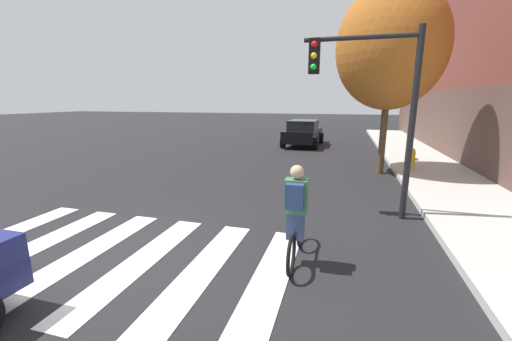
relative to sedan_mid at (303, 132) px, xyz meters
name	(u,v)px	position (x,y,z in m)	size (l,w,h in m)	color
ground_plane	(122,258)	(-1.24, -14.75, -0.79)	(120.00, 120.00, 0.00)	black
crosswalk_stripes	(114,256)	(-1.39, -14.75, -0.78)	(6.15, 3.56, 0.01)	silver
sedan_mid	(303,132)	(0.00, 0.00, 0.00)	(2.22, 4.48, 1.52)	black
cyclist	(296,215)	(1.69, -14.07, 0.06)	(0.36, 1.71, 1.69)	black
traffic_light_near	(374,92)	(2.95, -11.39, 2.08)	(2.47, 0.28, 4.20)	black
fire_hydrant	(412,159)	(4.89, -6.17, -0.25)	(0.33, 0.22, 0.78)	gold
street_tree_near	(391,47)	(3.75, -6.62, 3.68)	(3.72, 3.72, 6.62)	#4C3823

